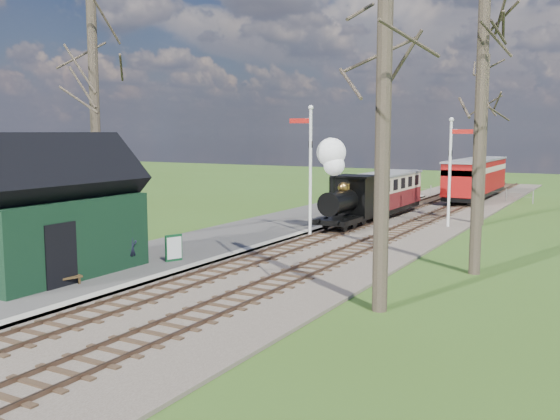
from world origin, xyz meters
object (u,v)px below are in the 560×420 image
(semaphore_near, at_px, (309,161))
(sign_board, at_px, (174,248))
(person, at_px, (131,246))
(bench, at_px, (57,274))
(station_shed, at_px, (52,214))
(red_carriage_b, at_px, (484,176))
(red_carriage_a, at_px, (467,180))
(semaphore_far, at_px, (451,164))
(locomotive, at_px, (345,190))
(coach, at_px, (386,191))

(semaphore_near, relative_size, sign_board, 6.21)
(person, bearing_deg, bench, 176.34)
(bench, bearing_deg, station_shed, 142.28)
(red_carriage_b, bearing_deg, red_carriage_a, -90.00)
(station_shed, height_order, semaphore_near, semaphore_near)
(station_shed, height_order, semaphore_far, semaphore_far)
(semaphore_far, relative_size, locomotive, 1.27)
(locomotive, relative_size, red_carriage_b, 0.78)
(semaphore_far, height_order, person, semaphore_far)
(semaphore_near, bearing_deg, red_carriage_a, 79.11)
(semaphore_far, bearing_deg, person, -114.67)
(semaphore_far, bearing_deg, coach, 150.07)
(coach, height_order, person, coach)
(semaphore_far, relative_size, person, 3.73)
(locomotive, relative_size, person, 2.94)
(coach, bearing_deg, station_shed, -101.83)
(bench, bearing_deg, sign_board, 80.31)
(locomotive, distance_m, red_carriage_b, 20.73)
(station_shed, bearing_deg, sign_board, 61.41)
(red_carriage_b, bearing_deg, semaphore_far, -84.05)
(station_shed, height_order, red_carriage_b, station_shed)
(bench, bearing_deg, coach, 81.92)
(red_carriage_b, relative_size, sign_board, 5.74)
(semaphore_near, relative_size, coach, 0.86)
(sign_board, height_order, bench, sign_board)
(coach, bearing_deg, red_carriage_b, 79.83)
(station_shed, xyz_separation_m, semaphore_near, (3.53, 12.00, 1.35))
(red_carriage_b, bearing_deg, person, -99.49)
(red_carriage_a, bearing_deg, sign_board, -100.65)
(station_shed, bearing_deg, person, 57.26)
(locomotive, distance_m, bench, 15.79)
(locomotive, bearing_deg, person, -103.19)
(semaphore_near, distance_m, semaphore_far, 7.91)
(bench, xyz_separation_m, person, (0.16, 3.16, 0.39))
(semaphore_far, relative_size, bench, 3.90)
(red_carriage_b, height_order, bench, red_carriage_b)
(coach, relative_size, red_carriage_b, 1.26)
(semaphore_far, bearing_deg, station_shed, -115.72)
(semaphore_near, xyz_separation_m, sign_board, (-1.47, -8.23, -2.92))
(semaphore_near, distance_m, locomotive, 3.00)
(bench, bearing_deg, red_carriage_b, 81.07)
(locomotive, height_order, red_carriage_b, locomotive)
(coach, height_order, bench, coach)
(coach, distance_m, bench, 21.72)
(semaphore_near, xyz_separation_m, semaphore_far, (5.14, 6.00, -0.27))
(sign_board, bearing_deg, coach, 82.37)
(station_shed, relative_size, semaphore_near, 1.01)
(bench, bearing_deg, locomotive, 78.85)
(station_shed, distance_m, red_carriage_a, 30.32)
(person, bearing_deg, sign_board, -22.92)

